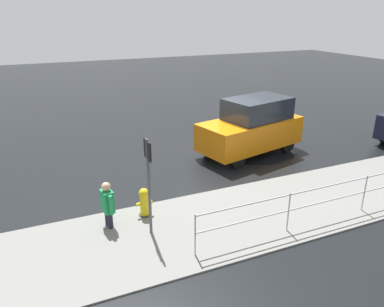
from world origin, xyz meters
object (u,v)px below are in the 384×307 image
Objects in this scene: moving_hatchback at (252,127)px; pedestrian at (107,203)px; sign_post at (149,174)px; fire_hydrant at (144,203)px.

moving_hatchback is 3.43× the size of pedestrian.
pedestrian is at bearing -38.79° from sign_post.
moving_hatchback is at bearing -150.15° from fire_hydrant.
fire_hydrant is at bearing -96.69° from sign_post.
moving_hatchback is 1.74× the size of sign_post.
moving_hatchback is 5.21× the size of fire_hydrant.
pedestrian is (0.95, 0.15, 0.28)m from fire_hydrant.
sign_post is (5.10, 3.71, 0.55)m from moving_hatchback.
moving_hatchback is 6.33m from sign_post.
sign_post is at bearing 83.31° from fire_hydrant.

